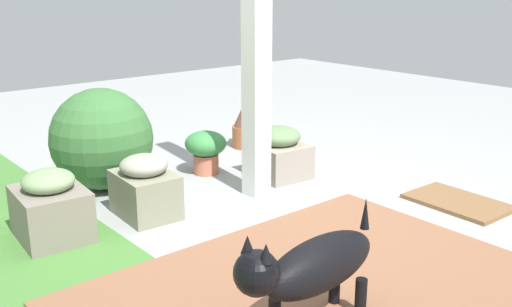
% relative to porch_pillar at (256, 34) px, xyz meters
% --- Properties ---
extents(ground_plane, '(12.00, 12.00, 0.00)m').
position_rel_porch_pillar_xyz_m(ground_plane, '(-0.43, 0.14, -1.19)').
color(ground_plane, '#999D9C').
extents(brick_path, '(1.80, 2.40, 0.02)m').
position_rel_porch_pillar_xyz_m(brick_path, '(-1.37, 0.70, -1.18)').
color(brick_path, brown).
rests_on(brick_path, ground).
extents(porch_pillar, '(0.16, 0.16, 2.37)m').
position_rel_porch_pillar_xyz_m(porch_pillar, '(0.00, 0.00, 0.00)').
color(porch_pillar, white).
rests_on(porch_pillar, ground).
extents(stone_planter_nearest, '(0.51, 0.44, 0.42)m').
position_rel_porch_pillar_xyz_m(stone_planter_nearest, '(0.21, -0.41, -0.99)').
color(stone_planter_nearest, gray).
rests_on(stone_planter_nearest, ground).
extents(stone_planter_mid, '(0.48, 0.37, 0.43)m').
position_rel_porch_pillar_xyz_m(stone_planter_mid, '(0.16, 0.85, -0.99)').
color(stone_planter_mid, gray).
rests_on(stone_planter_mid, ground).
extents(stone_planter_far, '(0.51, 0.44, 0.45)m').
position_rel_porch_pillar_xyz_m(stone_planter_far, '(0.21, 1.48, -0.99)').
color(stone_planter_far, gray).
rests_on(stone_planter_far, ground).
extents(round_shrub, '(0.78, 0.78, 0.78)m').
position_rel_porch_pillar_xyz_m(round_shrub, '(0.87, 0.81, -0.80)').
color(round_shrub, '#366833').
rests_on(round_shrub, ground).
extents(terracotta_pot_spiky, '(0.31, 0.31, 0.52)m').
position_rel_porch_pillar_xyz_m(terracotta_pot_spiky, '(1.06, -0.79, -0.94)').
color(terracotta_pot_spiky, '#AB5E37').
rests_on(terracotta_pot_spiky, ground).
extents(terracotta_pot_broad, '(0.34, 0.34, 0.36)m').
position_rel_porch_pillar_xyz_m(terracotta_pot_broad, '(0.65, -0.00, -0.97)').
color(terracotta_pot_broad, '#C2684F').
rests_on(terracotta_pot_broad, ground).
extents(dog, '(0.27, 0.84, 0.57)m').
position_rel_porch_pillar_xyz_m(dog, '(-1.55, 0.98, -0.85)').
color(dog, black).
rests_on(dog, ground).
extents(doormat, '(0.70, 0.46, 0.03)m').
position_rel_porch_pillar_xyz_m(doormat, '(-1.09, -0.98, -1.17)').
color(doormat, brown).
rests_on(doormat, ground).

